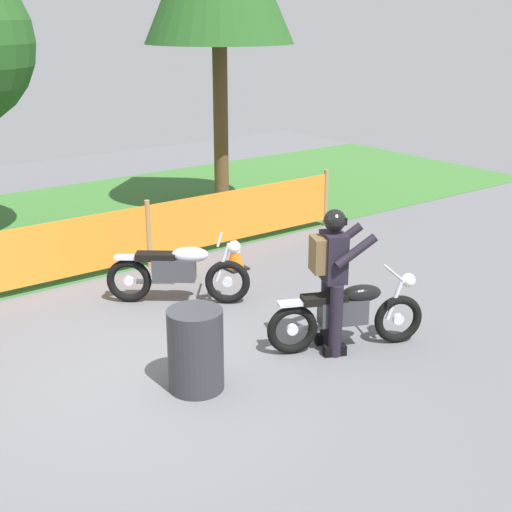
# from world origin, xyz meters

# --- Properties ---
(ground) EXTENTS (24.00, 24.00, 0.02)m
(ground) POSITION_xyz_m (0.00, 0.00, -0.01)
(ground) COLOR #5B5B60
(barrier_fence) EXTENTS (11.06, 0.08, 1.05)m
(barrier_fence) POSITION_xyz_m (0.00, 3.02, 0.54)
(barrier_fence) COLOR #997547
(barrier_fence) RESTS_ON ground
(motorcycle_lead) EXTENTS (1.77, 0.92, 0.90)m
(motorcycle_lead) POSITION_xyz_m (2.27, -0.88, 0.44)
(motorcycle_lead) COLOR black
(motorcycle_lead) RESTS_ON ground
(motorcycle_trailing) EXTENTS (1.57, 1.31, 0.92)m
(motorcycle_trailing) POSITION_xyz_m (1.43, 1.48, 0.45)
(motorcycle_trailing) COLOR black
(motorcycle_trailing) RESTS_ON ground
(rider_lead) EXTENTS (0.78, 0.69, 1.69)m
(rider_lead) POSITION_xyz_m (2.08, -0.80, 0.95)
(rider_lead) COLOR black
(rider_lead) RESTS_ON ground
(traffic_cone) EXTENTS (0.32, 0.32, 0.53)m
(traffic_cone) POSITION_xyz_m (2.81, 2.10, 0.26)
(traffic_cone) COLOR black
(traffic_cone) RESTS_ON ground
(spare_drum) EXTENTS (0.58, 0.58, 0.88)m
(spare_drum) POSITION_xyz_m (0.35, -0.63, 0.44)
(spare_drum) COLOR #2D2D33
(spare_drum) RESTS_ON ground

